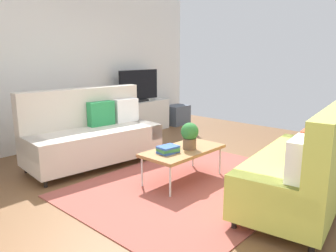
# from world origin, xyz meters

# --- Properties ---
(ground_plane) EXTENTS (7.68, 7.68, 0.00)m
(ground_plane) POSITION_xyz_m (0.00, 0.00, 0.00)
(ground_plane) COLOR brown
(wall_far) EXTENTS (6.40, 0.12, 2.90)m
(wall_far) POSITION_xyz_m (0.00, 2.80, 1.45)
(wall_far) COLOR white
(wall_far) RESTS_ON ground_plane
(area_rug) EXTENTS (2.90, 2.20, 0.01)m
(area_rug) POSITION_xyz_m (0.05, -0.17, 0.01)
(area_rug) COLOR #9E4C42
(area_rug) RESTS_ON ground_plane
(couch_beige) EXTENTS (1.98, 1.03, 1.10)m
(couch_beige) POSITION_xyz_m (-0.28, 1.45, 0.45)
(couch_beige) COLOR beige
(couch_beige) RESTS_ON ground_plane
(couch_green) EXTENTS (1.99, 1.08, 1.10)m
(couch_green) POSITION_xyz_m (0.39, -1.39, 0.45)
(couch_green) COLOR #C1CC51
(couch_green) RESTS_ON ground_plane
(coffee_table) EXTENTS (1.10, 0.56, 0.42)m
(coffee_table) POSITION_xyz_m (0.10, 0.03, 0.39)
(coffee_table) COLOR #9E7042
(coffee_table) RESTS_ON ground_plane
(tv_console) EXTENTS (1.40, 0.44, 0.64)m
(tv_console) POSITION_xyz_m (1.57, 2.46, 0.32)
(tv_console) COLOR silver
(tv_console) RESTS_ON ground_plane
(tv) EXTENTS (1.00, 0.20, 0.64)m
(tv) POSITION_xyz_m (1.57, 2.44, 0.95)
(tv) COLOR black
(tv) RESTS_ON tv_console
(storage_trunk) EXTENTS (0.52, 0.40, 0.44)m
(storage_trunk) POSITION_xyz_m (2.67, 2.36, 0.22)
(storage_trunk) COLOR #4C5666
(storage_trunk) RESTS_ON ground_plane
(potted_plant) EXTENTS (0.22, 0.22, 0.34)m
(potted_plant) POSITION_xyz_m (0.16, -0.02, 0.60)
(potted_plant) COLOR brown
(potted_plant) RESTS_ON coffee_table
(table_book_0) EXTENTS (0.25, 0.19, 0.02)m
(table_book_0) POSITION_xyz_m (-0.16, 0.06, 0.43)
(table_book_0) COLOR #3359B2
(table_book_0) RESTS_ON coffee_table
(table_book_1) EXTENTS (0.28, 0.23, 0.04)m
(table_book_1) POSITION_xyz_m (-0.16, 0.06, 0.46)
(table_book_1) COLOR #3F8C4C
(table_book_1) RESTS_ON table_book_0
(table_book_2) EXTENTS (0.26, 0.20, 0.02)m
(table_book_2) POSITION_xyz_m (-0.16, 0.06, 0.49)
(table_book_2) COLOR #3359B2
(table_book_2) RESTS_ON table_book_1
(vase_0) EXTENTS (0.13, 0.13, 0.16)m
(vase_0) POSITION_xyz_m (0.99, 2.51, 0.72)
(vase_0) COLOR silver
(vase_0) RESTS_ON tv_console
(bottle_0) EXTENTS (0.05, 0.05, 0.23)m
(bottle_0) POSITION_xyz_m (1.18, 2.42, 0.76)
(bottle_0) COLOR red
(bottle_0) RESTS_ON tv_console
(bottle_1) EXTENTS (0.06, 0.06, 0.17)m
(bottle_1) POSITION_xyz_m (1.28, 2.42, 0.72)
(bottle_1) COLOR silver
(bottle_1) RESTS_ON tv_console
(bottle_2) EXTENTS (0.05, 0.05, 0.18)m
(bottle_2) POSITION_xyz_m (1.39, 2.42, 0.73)
(bottle_2) COLOR #262626
(bottle_2) RESTS_ON tv_console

